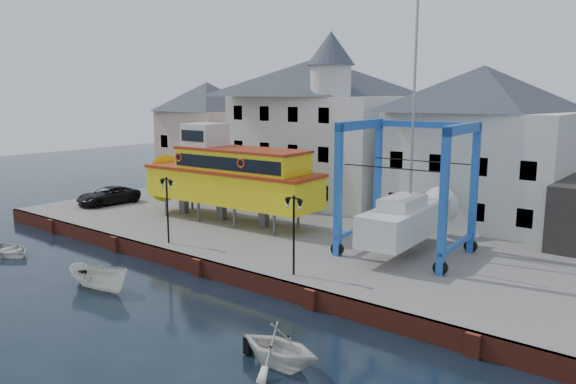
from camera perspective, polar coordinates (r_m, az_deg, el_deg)
The scene contains 14 objects.
ground at distance 32.90m, azimuth -9.09°, elevation -8.38°, with size 140.00×140.00×0.00m, color black.
hardstanding at distance 40.65m, azimuth 2.42°, elevation -3.92°, with size 44.00×22.00×1.00m, color slate.
quay_wall at distance 32.82m, azimuth -8.98°, elevation -7.51°, with size 44.00×0.47×1.00m.
building_pink at distance 56.81m, azimuth -8.14°, elevation 5.79°, with size 8.00×7.00×10.30m.
building_white_main at distance 48.37m, azimuth 2.99°, elevation 6.54°, with size 14.00×8.30×14.00m.
building_white_right at distance 42.50m, azimuth 18.91°, elevation 4.50°, with size 12.00×8.00×11.20m.
lamp_post_left at distance 35.59m, azimuth -12.21°, elevation -0.13°, with size 1.12×0.32×4.20m.
lamp_post_right at distance 28.68m, azimuth 0.59°, elevation -2.36°, with size 1.12×0.32×4.20m.
tour_boat at distance 41.44m, azimuth -6.80°, elevation 1.69°, with size 16.41×4.63×7.07m.
travel_lift at distance 34.03m, azimuth 12.48°, elevation -1.82°, with size 7.25×9.95×14.83m.
van at distance 49.77m, azimuth -17.81°, elevation -0.35°, with size 2.42×5.25×1.46m, color black.
motorboat_a at distance 31.86m, azimuth -18.56°, elevation -9.42°, with size 1.48×3.94×1.52m, color silver.
motorboat_c at distance 22.55m, azimuth -0.86°, elevation -17.28°, with size 3.01×3.48×1.84m, color silver.
motorboat_d at distance 40.82m, azimuth -26.69°, elevation -5.69°, with size 2.92×4.08×0.85m, color silver.
Camera 1 is at (23.21, -20.87, 10.40)m, focal length 35.00 mm.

